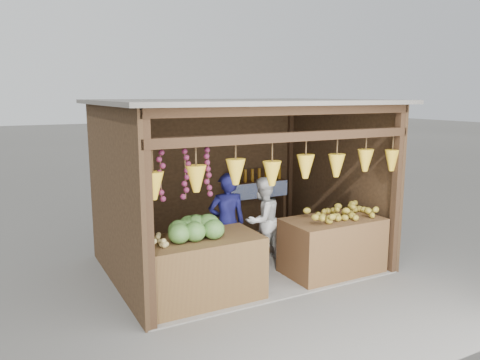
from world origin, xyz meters
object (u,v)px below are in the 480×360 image
Objects in this scene: woman_standing at (262,220)px; vendor_seated at (136,226)px; counter_right at (332,246)px; man_standing at (227,224)px; counter_left at (198,270)px.

woman_standing reaches higher than vendor_seated.
man_standing reaches higher than counter_right.
vendor_seated reaches higher than counter_left.
counter_right is 2.99m from vendor_seated.
counter_right is at bearing 111.24° from woman_standing.
man_standing is 1.42× the size of vendor_seated.
man_standing is at bearing 41.88° from counter_left.
counter_right is (2.23, -0.04, -0.00)m from counter_left.
man_standing is (0.78, 0.70, 0.36)m from counter_left.
woman_standing is at bearing -153.15° from vendor_seated.
woman_standing is (1.52, 0.88, 0.28)m from counter_left.
man_standing is 1.11× the size of woman_standing.
man_standing reaches higher than woman_standing.
counter_left is at bearing 179.09° from counter_right.
vendor_seated is (-2.03, 0.21, 0.12)m from woman_standing.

